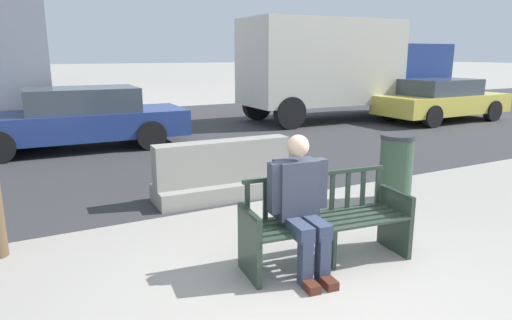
% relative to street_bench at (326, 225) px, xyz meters
% --- Properties ---
extents(ground_plane, '(200.00, 200.00, 0.00)m').
position_rel_street_bench_xyz_m(ground_plane, '(-0.45, -0.68, -0.40)').
color(ground_plane, gray).
extents(street_asphalt, '(120.00, 12.00, 0.01)m').
position_rel_street_bench_xyz_m(street_asphalt, '(-0.45, 8.02, -0.39)').
color(street_asphalt, '#333335').
rests_on(street_asphalt, ground).
extents(street_bench, '(1.74, 0.70, 0.88)m').
position_rel_street_bench_xyz_m(street_bench, '(0.00, 0.00, 0.00)').
color(street_bench, '#28382D').
rests_on(street_bench, ground).
extents(seated_person, '(0.59, 0.75, 1.31)m').
position_rel_street_bench_xyz_m(seated_person, '(-0.32, -0.02, 0.29)').
color(seated_person, '#383D4C').
rests_on(seated_person, ground).
extents(jersey_barrier_centre, '(2.02, 0.75, 0.84)m').
position_rel_street_bench_xyz_m(jersey_barrier_centre, '(-0.04, 2.43, -0.06)').
color(jersey_barrier_centre, gray).
rests_on(jersey_barrier_centre, ground).
extents(car_sedan_mid, '(4.37, 1.89, 1.30)m').
position_rel_street_bench_xyz_m(car_sedan_mid, '(9.06, 6.36, 0.27)').
color(car_sedan_mid, '#DBC64C').
rests_on(car_sedan_mid, ground).
extents(car_sedan_far, '(4.77, 1.97, 1.33)m').
position_rel_street_bench_xyz_m(car_sedan_far, '(-1.43, 7.12, 0.27)').
color(car_sedan_far, navy).
rests_on(car_sedan_far, ground).
extents(delivery_truck, '(6.86, 2.49, 3.05)m').
position_rel_street_bench_xyz_m(delivery_truck, '(6.60, 8.17, 1.29)').
color(delivery_truck, navy).
rests_on(delivery_truck, ground).
extents(trash_bin, '(0.48, 0.48, 0.95)m').
position_rel_street_bench_xyz_m(trash_bin, '(2.06, 1.15, 0.08)').
color(trash_bin, '#334C38').
rests_on(trash_bin, ground).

